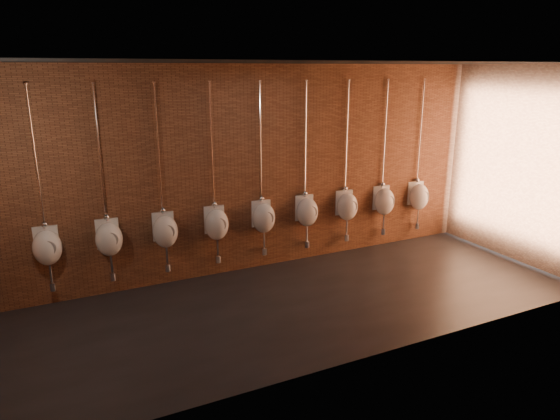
{
  "coord_description": "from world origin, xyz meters",
  "views": [
    {
      "loc": [
        -2.78,
        -5.53,
        3.13
      ],
      "look_at": [
        0.31,
        0.9,
        1.1
      ],
      "focal_mm": 32.0,
      "sensor_mm": 36.0,
      "label": 1
    }
  ],
  "objects_px": {
    "urinal_6": "(347,206)",
    "urinal_2": "(165,230)",
    "urinal_7": "(384,200)",
    "urinal_3": "(216,223)",
    "urinal_4": "(264,217)",
    "urinal_0": "(47,246)",
    "urinal_1": "(109,238)",
    "urinal_8": "(419,196)",
    "urinal_5": "(307,211)"
  },
  "relations": [
    {
      "from": "urinal_8",
      "to": "urinal_4",
      "type": "bearing_deg",
      "value": 180.0
    },
    {
      "from": "urinal_7",
      "to": "urinal_3",
      "type": "bearing_deg",
      "value": 180.0
    },
    {
      "from": "urinal_1",
      "to": "urinal_3",
      "type": "height_order",
      "value": "same"
    },
    {
      "from": "urinal_3",
      "to": "urinal_8",
      "type": "bearing_deg",
      "value": 0.0
    },
    {
      "from": "urinal_4",
      "to": "urinal_8",
      "type": "bearing_deg",
      "value": 0.0
    },
    {
      "from": "urinal_0",
      "to": "urinal_7",
      "type": "relative_size",
      "value": 1.0
    },
    {
      "from": "urinal_2",
      "to": "urinal_4",
      "type": "relative_size",
      "value": 1.0
    },
    {
      "from": "urinal_8",
      "to": "urinal_5",
      "type": "bearing_deg",
      "value": 180.0
    },
    {
      "from": "urinal_0",
      "to": "urinal_8",
      "type": "bearing_deg",
      "value": 0.0
    },
    {
      "from": "urinal_2",
      "to": "urinal_6",
      "type": "bearing_deg",
      "value": 0.0
    },
    {
      "from": "urinal_7",
      "to": "urinal_5",
      "type": "bearing_deg",
      "value": 180.0
    },
    {
      "from": "urinal_1",
      "to": "urinal_2",
      "type": "bearing_deg",
      "value": 0.0
    },
    {
      "from": "urinal_6",
      "to": "urinal_8",
      "type": "relative_size",
      "value": 1.0
    },
    {
      "from": "urinal_5",
      "to": "urinal_8",
      "type": "height_order",
      "value": "same"
    },
    {
      "from": "urinal_2",
      "to": "urinal_4",
      "type": "height_order",
      "value": "same"
    },
    {
      "from": "urinal_3",
      "to": "urinal_5",
      "type": "height_order",
      "value": "same"
    },
    {
      "from": "urinal_7",
      "to": "urinal_8",
      "type": "xyz_separation_m",
      "value": [
        0.78,
        0.0,
        0.0
      ]
    },
    {
      "from": "urinal_4",
      "to": "urinal_6",
      "type": "distance_m",
      "value": 1.56
    },
    {
      "from": "urinal_6",
      "to": "urinal_7",
      "type": "relative_size",
      "value": 1.0
    },
    {
      "from": "urinal_2",
      "to": "urinal_5",
      "type": "xyz_separation_m",
      "value": [
        2.34,
        0.0,
        0.0
      ]
    },
    {
      "from": "urinal_1",
      "to": "urinal_8",
      "type": "height_order",
      "value": "same"
    },
    {
      "from": "urinal_4",
      "to": "urinal_7",
      "type": "height_order",
      "value": "same"
    },
    {
      "from": "urinal_4",
      "to": "urinal_7",
      "type": "distance_m",
      "value": 2.34
    },
    {
      "from": "urinal_0",
      "to": "urinal_5",
      "type": "height_order",
      "value": "same"
    },
    {
      "from": "urinal_1",
      "to": "urinal_4",
      "type": "height_order",
      "value": "same"
    },
    {
      "from": "urinal_5",
      "to": "urinal_6",
      "type": "xyz_separation_m",
      "value": [
        0.78,
        0.0,
        0.0
      ]
    },
    {
      "from": "urinal_1",
      "to": "urinal_5",
      "type": "height_order",
      "value": "same"
    },
    {
      "from": "urinal_1",
      "to": "urinal_5",
      "type": "xyz_separation_m",
      "value": [
        3.12,
        0.0,
        0.0
      ]
    },
    {
      "from": "urinal_1",
      "to": "urinal_6",
      "type": "distance_m",
      "value": 3.9
    },
    {
      "from": "urinal_2",
      "to": "urinal_8",
      "type": "xyz_separation_m",
      "value": [
        4.68,
        0.0,
        0.0
      ]
    },
    {
      "from": "urinal_2",
      "to": "urinal_4",
      "type": "xyz_separation_m",
      "value": [
        1.56,
        0.0,
        0.0
      ]
    },
    {
      "from": "urinal_5",
      "to": "urinal_7",
      "type": "relative_size",
      "value": 1.0
    },
    {
      "from": "urinal_3",
      "to": "urinal_6",
      "type": "bearing_deg",
      "value": 0.0
    },
    {
      "from": "urinal_0",
      "to": "urinal_6",
      "type": "relative_size",
      "value": 1.0
    },
    {
      "from": "urinal_2",
      "to": "urinal_3",
      "type": "height_order",
      "value": "same"
    },
    {
      "from": "urinal_8",
      "to": "urinal_0",
      "type": "bearing_deg",
      "value": 180.0
    },
    {
      "from": "urinal_7",
      "to": "urinal_8",
      "type": "relative_size",
      "value": 1.0
    },
    {
      "from": "urinal_0",
      "to": "urinal_4",
      "type": "distance_m",
      "value": 3.12
    },
    {
      "from": "urinal_2",
      "to": "urinal_6",
      "type": "distance_m",
      "value": 3.12
    },
    {
      "from": "urinal_6",
      "to": "urinal_2",
      "type": "bearing_deg",
      "value": 180.0
    },
    {
      "from": "urinal_3",
      "to": "urinal_4",
      "type": "bearing_deg",
      "value": 0.0
    },
    {
      "from": "urinal_1",
      "to": "urinal_8",
      "type": "bearing_deg",
      "value": 0.0
    },
    {
      "from": "urinal_3",
      "to": "urinal_5",
      "type": "bearing_deg",
      "value": 0.0
    },
    {
      "from": "urinal_3",
      "to": "urinal_6",
      "type": "distance_m",
      "value": 2.34
    },
    {
      "from": "urinal_3",
      "to": "urinal_8",
      "type": "distance_m",
      "value": 3.9
    },
    {
      "from": "urinal_5",
      "to": "urinal_8",
      "type": "distance_m",
      "value": 2.34
    },
    {
      "from": "urinal_1",
      "to": "urinal_3",
      "type": "distance_m",
      "value": 1.56
    },
    {
      "from": "urinal_0",
      "to": "urinal_3",
      "type": "xyz_separation_m",
      "value": [
        2.34,
        0.0,
        0.0
      ]
    },
    {
      "from": "urinal_2",
      "to": "urinal_8",
      "type": "relative_size",
      "value": 1.0
    },
    {
      "from": "urinal_0",
      "to": "urinal_1",
      "type": "distance_m",
      "value": 0.78
    }
  ]
}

